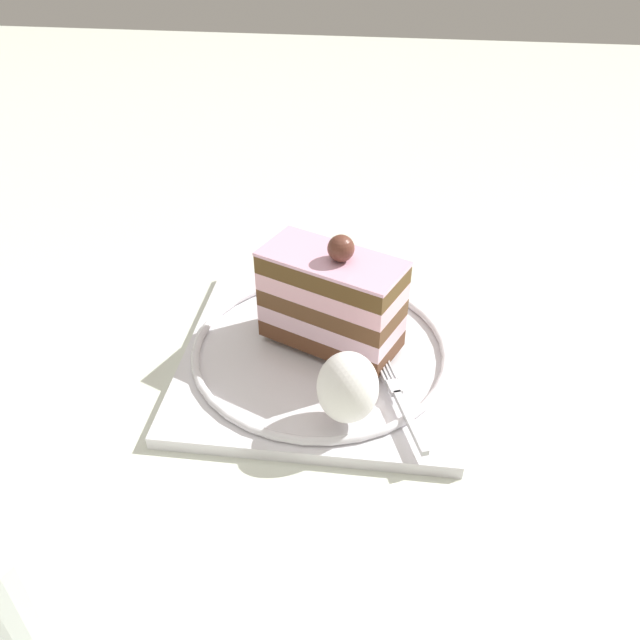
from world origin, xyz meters
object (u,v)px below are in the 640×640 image
object	(u,v)px
cake_slice	(332,299)
dessert_plate	(320,355)
whipped_cream_dollop	(348,387)
fork	(400,400)

from	to	relation	value
cake_slice	dessert_plate	bearing A→B (deg)	53.16
whipped_cream_dollop	fork	world-z (taller)	whipped_cream_dollop
dessert_plate	fork	world-z (taller)	fork
whipped_cream_dollop	fork	size ratio (longest dim) A/B	0.57
whipped_cream_dollop	fork	xyz separation A→B (m)	(-0.04, -0.02, -0.03)
fork	cake_slice	bearing A→B (deg)	-49.28
whipped_cream_dollop	fork	bearing A→B (deg)	-154.22
dessert_plate	whipped_cream_dollop	bearing A→B (deg)	110.81
dessert_plate	fork	size ratio (longest dim) A/B	2.33
cake_slice	fork	world-z (taller)	cake_slice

